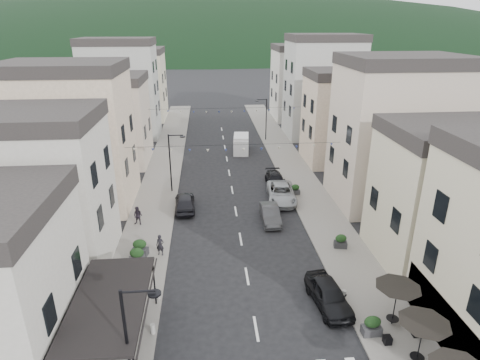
{
  "coord_description": "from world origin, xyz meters",
  "views": [
    {
      "loc": [
        -2.42,
        -11.7,
        16.07
      ],
      "look_at": [
        0.28,
        19.89,
        3.5
      ],
      "focal_mm": 30.0,
      "sensor_mm": 36.0,
      "label": 1
    }
  ],
  "objects_px": {
    "parked_car_b": "(270,214)",
    "pedestrian_b": "(138,216)",
    "parked_car_a": "(329,295)",
    "pedestrian_a": "(160,245)",
    "delivery_van": "(241,143)",
    "parked_car_c": "(281,193)",
    "parked_car_e": "(185,202)",
    "parked_car_d": "(276,180)"
  },
  "relations": [
    {
      "from": "parked_car_b",
      "to": "delivery_van",
      "type": "relative_size",
      "value": 0.83
    },
    {
      "from": "parked_car_d",
      "to": "parked_car_e",
      "type": "height_order",
      "value": "parked_car_e"
    },
    {
      "from": "delivery_van",
      "to": "pedestrian_b",
      "type": "distance_m",
      "value": 22.56
    },
    {
      "from": "parked_car_b",
      "to": "delivery_van",
      "type": "distance_m",
      "value": 20.19
    },
    {
      "from": "parked_car_c",
      "to": "parked_car_e",
      "type": "distance_m",
      "value": 9.21
    },
    {
      "from": "parked_car_d",
      "to": "pedestrian_b",
      "type": "bearing_deg",
      "value": -149.38
    },
    {
      "from": "parked_car_d",
      "to": "parked_car_e",
      "type": "xyz_separation_m",
      "value": [
        -9.2,
        -4.89,
        0.1
      ]
    },
    {
      "from": "parked_car_b",
      "to": "parked_car_d",
      "type": "bearing_deg",
      "value": 77.79
    },
    {
      "from": "delivery_van",
      "to": "parked_car_a",
      "type": "bearing_deg",
      "value": -79.6
    },
    {
      "from": "parked_car_c",
      "to": "delivery_van",
      "type": "xyz_separation_m",
      "value": [
        -2.45,
        15.95,
        0.36
      ]
    },
    {
      "from": "parked_car_b",
      "to": "parked_car_a",
      "type": "bearing_deg",
      "value": -80.18
    },
    {
      "from": "parked_car_c",
      "to": "parked_car_e",
      "type": "relative_size",
      "value": 1.27
    },
    {
      "from": "parked_car_e",
      "to": "delivery_van",
      "type": "xyz_separation_m",
      "value": [
        6.67,
        17.18,
        0.39
      ]
    },
    {
      "from": "parked_car_b",
      "to": "pedestrian_b",
      "type": "xyz_separation_m",
      "value": [
        -11.18,
        0.18,
        0.24
      ]
    },
    {
      "from": "pedestrian_b",
      "to": "pedestrian_a",
      "type": "bearing_deg",
      "value": -48.0
    },
    {
      "from": "pedestrian_b",
      "to": "parked_car_c",
      "type": "bearing_deg",
      "value": 34.13
    },
    {
      "from": "parked_car_d",
      "to": "parked_car_e",
      "type": "relative_size",
      "value": 1.02
    },
    {
      "from": "parked_car_c",
      "to": "parked_car_a",
      "type": "bearing_deg",
      "value": -85.11
    },
    {
      "from": "parked_car_a",
      "to": "parked_car_b",
      "type": "distance_m",
      "value": 11.3
    },
    {
      "from": "parked_car_b",
      "to": "pedestrian_b",
      "type": "height_order",
      "value": "pedestrian_b"
    },
    {
      "from": "parked_car_c",
      "to": "parked_car_e",
      "type": "bearing_deg",
      "value": -167.72
    },
    {
      "from": "parked_car_e",
      "to": "pedestrian_a",
      "type": "distance_m",
      "value": 7.88
    },
    {
      "from": "parked_car_c",
      "to": "delivery_van",
      "type": "distance_m",
      "value": 16.14
    },
    {
      "from": "parked_car_d",
      "to": "pedestrian_a",
      "type": "relative_size",
      "value": 2.8
    },
    {
      "from": "parked_car_a",
      "to": "pedestrian_b",
      "type": "bearing_deg",
      "value": 131.79
    },
    {
      "from": "pedestrian_b",
      "to": "parked_car_a",
      "type": "bearing_deg",
      "value": -24.38
    },
    {
      "from": "parked_car_e",
      "to": "pedestrian_a",
      "type": "relative_size",
      "value": 2.75
    },
    {
      "from": "parked_car_a",
      "to": "pedestrian_b",
      "type": "height_order",
      "value": "pedestrian_b"
    },
    {
      "from": "parked_car_b",
      "to": "pedestrian_b",
      "type": "distance_m",
      "value": 11.19
    },
    {
      "from": "parked_car_a",
      "to": "parked_car_c",
      "type": "xyz_separation_m",
      "value": [
        -0.08,
        15.38,
        0.02
      ]
    },
    {
      "from": "parked_car_d",
      "to": "delivery_van",
      "type": "height_order",
      "value": "delivery_van"
    },
    {
      "from": "parked_car_c",
      "to": "pedestrian_a",
      "type": "xyz_separation_m",
      "value": [
        -10.58,
        -8.97,
        0.14
      ]
    },
    {
      "from": "delivery_van",
      "to": "pedestrian_a",
      "type": "bearing_deg",
      "value": -102.27
    },
    {
      "from": "parked_car_a",
      "to": "pedestrian_b",
      "type": "relative_size",
      "value": 2.76
    },
    {
      "from": "parked_car_b",
      "to": "delivery_van",
      "type": "xyz_separation_m",
      "value": [
        -0.73,
        20.17,
        0.46
      ]
    },
    {
      "from": "parked_car_e",
      "to": "pedestrian_b",
      "type": "bearing_deg",
      "value": 34.04
    },
    {
      "from": "parked_car_e",
      "to": "delivery_van",
      "type": "bearing_deg",
      "value": -113.81
    },
    {
      "from": "parked_car_a",
      "to": "delivery_van",
      "type": "distance_m",
      "value": 31.43
    },
    {
      "from": "parked_car_a",
      "to": "parked_car_e",
      "type": "relative_size",
      "value": 1.01
    },
    {
      "from": "pedestrian_a",
      "to": "pedestrian_b",
      "type": "distance_m",
      "value": 5.45
    },
    {
      "from": "pedestrian_a",
      "to": "parked_car_d",
      "type": "bearing_deg",
      "value": 61.99
    },
    {
      "from": "delivery_van",
      "to": "pedestrian_b",
      "type": "xyz_separation_m",
      "value": [
        -10.45,
        -19.99,
        -0.21
      ]
    }
  ]
}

